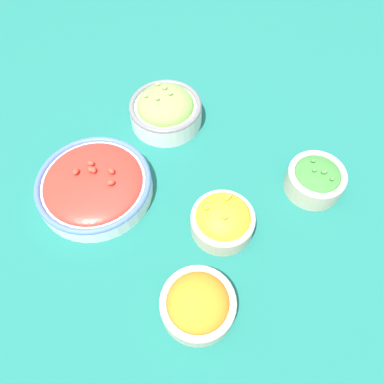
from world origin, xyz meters
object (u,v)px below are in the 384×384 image
bowl_broccoli (316,178)px  bowl_carrots (198,303)px  bowl_lettuce (166,109)px  bowl_cherry_tomatoes (94,185)px  bowl_squash (223,220)px

bowl_broccoli → bowl_carrots: size_ratio=0.90×
bowl_lettuce → bowl_broccoli: bearing=-173.6°
bowl_lettuce → bowl_carrots: 0.42m
bowl_lettuce → bowl_cherry_tomatoes: bearing=92.4°
bowl_broccoli → bowl_carrots: bowl_carrots is taller
bowl_carrots → bowl_broccoli: bearing=-96.4°
bowl_cherry_tomatoes → bowl_carrots: bearing=168.4°
bowl_broccoli → bowl_carrots: bearing=83.6°
bowl_broccoli → bowl_squash: bearing=63.4°
bowl_lettuce → bowl_broccoli: 0.35m
bowl_broccoli → bowl_carrots: (0.04, 0.33, -0.00)m
bowl_lettuce → bowl_carrots: (-0.31, 0.29, -0.01)m
bowl_cherry_tomatoes → bowl_broccoli: 0.43m
bowl_lettuce → bowl_squash: 0.29m
bowl_cherry_tomatoes → bowl_squash: bowl_squash is taller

